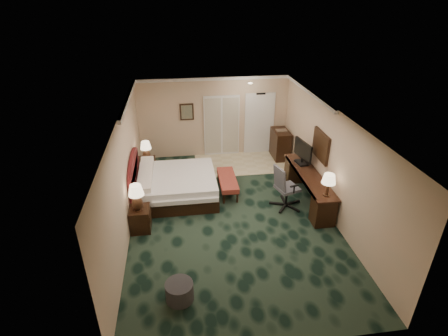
{
  "coord_description": "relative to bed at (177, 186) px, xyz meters",
  "views": [
    {
      "loc": [
        -1.2,
        -7.33,
        5.25
      ],
      "look_at": [
        -0.1,
        0.6,
        1.08
      ],
      "focal_mm": 28.0,
      "sensor_mm": 36.0,
      "label": 1
    }
  ],
  "objects": [
    {
      "name": "closet_doors",
      "position": [
        1.59,
        2.59,
        0.71
      ],
      "size": [
        1.2,
        0.06,
        2.1
      ],
      "primitive_type": "cube",
      "color": "#B3AE9D",
      "rests_on": "ground"
    },
    {
      "name": "wall_back",
      "position": [
        1.34,
        2.63,
        1.01
      ],
      "size": [
        5.0,
        0.0,
        2.7
      ],
      "primitive_type": "cube",
      "color": "beige",
      "rests_on": "ground"
    },
    {
      "name": "wall_art",
      "position": [
        0.44,
        2.59,
        1.26
      ],
      "size": [
        0.45,
        0.06,
        0.55
      ],
      "primitive_type": "cube",
      "color": "#52625C",
      "rests_on": "wall_back"
    },
    {
      "name": "entry_door",
      "position": [
        2.89,
        2.6,
        0.71
      ],
      "size": [
        1.02,
        0.06,
        2.18
      ],
      "primitive_type": "cube",
      "color": "white",
      "rests_on": "ground"
    },
    {
      "name": "lamp_far",
      "position": [
        -0.85,
        1.12,
        0.61
      ],
      "size": [
        0.39,
        0.39,
        0.6
      ],
      "primitive_type": null,
      "rotation": [
        0.0,
        0.0,
        -0.23
      ],
      "color": "black",
      "rests_on": "nightstand_far"
    },
    {
      "name": "bed",
      "position": [
        0.0,
        0.0,
        0.0
      ],
      "size": [
        2.12,
        1.97,
        0.67
      ],
      "primitive_type": "cube",
      "color": "white",
      "rests_on": "ground"
    },
    {
      "name": "headboard",
      "position": [
        -1.1,
        -0.12,
        0.36
      ],
      "size": [
        0.12,
        2.0,
        1.4
      ],
      "primitive_type": null,
      "color": "#48100D",
      "rests_on": "ground"
    },
    {
      "name": "ceiling",
      "position": [
        1.34,
        -1.12,
        2.36
      ],
      "size": [
        5.0,
        7.5,
        0.0
      ],
      "primitive_type": "cube",
      "color": "white",
      "rests_on": "wall_back"
    },
    {
      "name": "minibar",
      "position": [
        3.53,
        2.08,
        0.15
      ],
      "size": [
        0.51,
        0.92,
        0.97
      ],
      "primitive_type": "cube",
      "color": "black",
      "rests_on": "ground"
    },
    {
      "name": "desk",
      "position": [
        3.53,
        -0.65,
        0.05
      ],
      "size": [
        0.58,
        2.69,
        0.78
      ],
      "primitive_type": "cube",
      "color": "black",
      "rests_on": "ground"
    },
    {
      "name": "wall_right",
      "position": [
        3.84,
        -1.12,
        1.01
      ],
      "size": [
        0.0,
        7.5,
        2.7
      ],
      "primitive_type": "cube",
      "color": "beige",
      "rests_on": "ground"
    },
    {
      "name": "nightstand_near",
      "position": [
        -0.91,
        -1.38,
        -0.04
      ],
      "size": [
        0.47,
        0.54,
        0.59
      ],
      "primitive_type": "cube",
      "color": "black",
      "rests_on": "ground"
    },
    {
      "name": "ottoman",
      "position": [
        -0.04,
        -3.67,
        -0.15
      ],
      "size": [
        0.56,
        0.56,
        0.38
      ],
      "primitive_type": "cylinder",
      "rotation": [
        0.0,
        0.0,
        -0.05
      ],
      "color": "#292A31",
      "rests_on": "ground"
    },
    {
      "name": "nightstand_far",
      "position": [
        -0.88,
        1.16,
        -0.01
      ],
      "size": [
        0.51,
        0.59,
        0.64
      ],
      "primitive_type": "cube",
      "color": "black",
      "rests_on": "ground"
    },
    {
      "name": "lamp_near",
      "position": [
        -0.92,
        -1.43,
        0.59
      ],
      "size": [
        0.45,
        0.45,
        0.67
      ],
      "primitive_type": null,
      "rotation": [
        0.0,
        0.0,
        -0.3
      ],
      "color": "black",
      "rests_on": "nightstand_near"
    },
    {
      "name": "tv",
      "position": [
        3.54,
        0.02,
        0.78
      ],
      "size": [
        0.23,
        0.87,
        0.68
      ],
      "primitive_type": "cube",
      "rotation": [
        0.0,
        0.0,
        0.18
      ],
      "color": "black",
      "rests_on": "desk"
    },
    {
      "name": "desk_chair",
      "position": [
        2.87,
        -0.89,
        0.27
      ],
      "size": [
        0.87,
        0.84,
        1.22
      ],
      "primitive_type": null,
      "rotation": [
        0.0,
        0.0,
        0.29
      ],
      "color": "#40404A",
      "rests_on": "ground"
    },
    {
      "name": "wall_front",
      "position": [
        1.34,
        -4.87,
        1.01
      ],
      "size": [
        5.0,
        0.0,
        2.7
      ],
      "primitive_type": "cube",
      "color": "beige",
      "rests_on": "ground"
    },
    {
      "name": "wall_mirror",
      "position": [
        3.8,
        -0.52,
        1.21
      ],
      "size": [
        0.05,
        0.95,
        0.75
      ],
      "primitive_type": "cube",
      "color": "white",
      "rests_on": "wall_right"
    },
    {
      "name": "crown_molding",
      "position": [
        1.34,
        -1.12,
        2.31
      ],
      "size": [
        5.0,
        7.5,
        0.1
      ],
      "primitive_type": null,
      "color": "white",
      "rests_on": "wall_back"
    },
    {
      "name": "tile_patch",
      "position": [
        2.24,
        1.78,
        -0.33
      ],
      "size": [
        3.2,
        1.7,
        0.01
      ],
      "primitive_type": "cube",
      "color": "beige",
      "rests_on": "ground"
    },
    {
      "name": "wall_left",
      "position": [
        -1.16,
        -1.12,
        1.01
      ],
      "size": [
        0.0,
        7.5,
        2.7
      ],
      "primitive_type": "cube",
      "color": "beige",
      "rests_on": "ground"
    },
    {
      "name": "bed_bench",
      "position": [
        1.42,
        0.05,
        -0.11
      ],
      "size": [
        0.49,
        1.36,
        0.46
      ],
      "primitive_type": "cube",
      "rotation": [
        0.0,
        0.0,
        -0.01
      ],
      "color": "maroon",
      "rests_on": "ground"
    },
    {
      "name": "desk_lamp",
      "position": [
        3.57,
        -1.71,
        0.73
      ],
      "size": [
        0.38,
        0.38,
        0.58
      ],
      "primitive_type": null,
      "rotation": [
        0.0,
        0.0,
        0.14
      ],
      "color": "black",
      "rests_on": "desk"
    },
    {
      "name": "floor",
      "position": [
        1.34,
        -1.12,
        -0.34
      ],
      "size": [
        5.0,
        7.5,
        0.0
      ],
      "primitive_type": "cube",
      "color": "black",
      "rests_on": "ground"
    }
  ]
}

